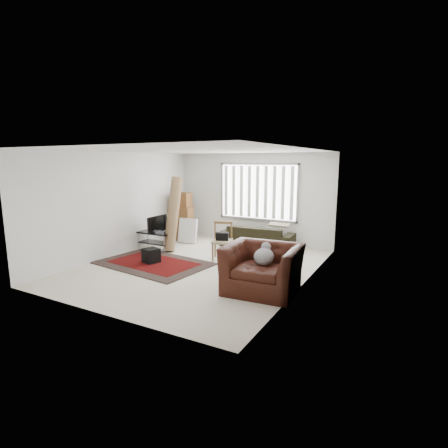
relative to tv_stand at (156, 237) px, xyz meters
The scene contains 11 objects.
room 2.44m from the tv_stand, ahead, with size 6.00×6.02×2.71m.
persian_rug 1.45m from the tv_stand, 52.84° to the right, with size 2.83×2.05×0.02m.
tv_stand is the anchor object (origin of this frame).
tv 0.37m from the tv_stand, 153.43° to the left, with size 0.81×0.11×0.47m, color black.
subwoofer 1.35m from the tv_stand, 55.20° to the right, with size 0.34×0.34×0.34m, color black.
moving_boxes 1.46m from the tv_stand, 92.65° to the left, with size 0.71×0.66×1.49m.
white_flatpack 1.17m from the tv_stand, 74.06° to the left, with size 0.59×0.09×0.75m, color silver.
rolled_rug 0.84m from the tv_stand, 24.88° to the left, with size 0.31×0.31×2.04m, color brown.
sofa 2.92m from the tv_stand, 35.66° to the left, with size 2.10×0.91×0.81m, color black.
side_chair 2.13m from the tv_stand, ahead, with size 0.66×0.66×0.94m.
armchair 4.17m from the tv_stand, 21.68° to the right, with size 1.48×1.32×1.03m.
Camera 1 is at (4.33, -6.73, 2.46)m, focal length 28.00 mm.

